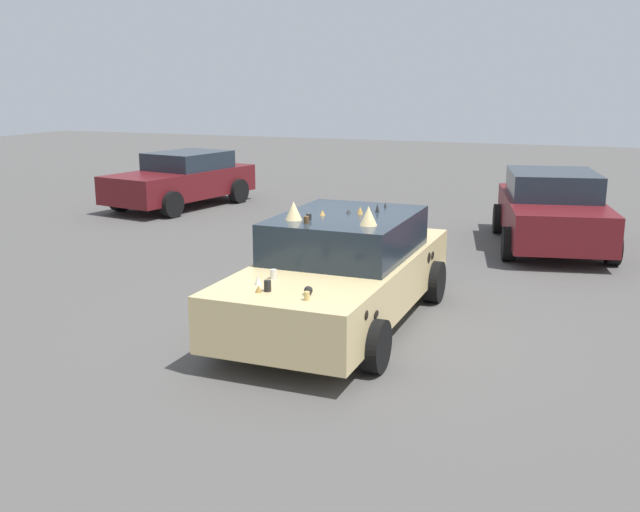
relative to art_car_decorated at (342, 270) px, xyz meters
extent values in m
plane|color=#514F4C|center=(-0.05, 0.00, -0.73)|extent=(60.00, 60.00, 0.00)
cube|color=#D8BC7F|center=(-0.05, 0.00, -0.14)|extent=(4.63, 1.83, 0.65)
cube|color=#1E2833|center=(0.15, 0.00, 0.45)|extent=(2.20, 1.67, 0.53)
cylinder|color=black|center=(-1.48, -0.92, -0.42)|extent=(0.61, 0.22, 0.61)
cylinder|color=black|center=(-1.47, 0.93, -0.42)|extent=(0.61, 0.22, 0.61)
cylinder|color=black|center=(1.38, -0.93, -0.42)|extent=(0.61, 0.22, 0.61)
cylinder|color=black|center=(1.39, 0.92, -0.42)|extent=(0.61, 0.22, 0.61)
ellipsoid|color=black|center=(-1.40, -0.90, -0.08)|extent=(0.16, 0.02, 0.09)
ellipsoid|color=black|center=(-1.88, 0.92, -0.02)|extent=(0.14, 0.02, 0.16)
ellipsoid|color=black|center=(1.08, -0.91, 0.01)|extent=(0.17, 0.02, 0.15)
ellipsoid|color=black|center=(-1.28, -0.90, -0.28)|extent=(0.15, 0.02, 0.13)
ellipsoid|color=black|center=(-1.75, -0.90, 0.01)|extent=(0.12, 0.02, 0.10)
ellipsoid|color=black|center=(0.47, 0.91, -0.18)|extent=(0.19, 0.02, 0.09)
ellipsoid|color=black|center=(1.29, -0.92, -0.01)|extent=(0.16, 0.02, 0.12)
ellipsoid|color=black|center=(-1.22, 0.91, -0.28)|extent=(0.18, 0.02, 0.12)
cylinder|color=black|center=(-1.84, 0.21, 0.25)|extent=(0.11, 0.11, 0.12)
cylinder|color=silver|center=(-1.34, 0.37, 0.24)|extent=(0.10, 0.10, 0.11)
cylinder|color=tan|center=(-2.00, -0.32, 0.23)|extent=(0.07, 0.07, 0.09)
cone|color=#A87A38|center=(-1.92, 0.29, 0.23)|extent=(0.11, 0.11, 0.08)
sphere|color=black|center=(-1.80, -0.25, 0.23)|extent=(0.10, 0.10, 0.10)
cone|color=silver|center=(-1.65, 0.42, 0.24)|extent=(0.12, 0.12, 0.11)
cone|color=black|center=(0.46, -0.33, 0.78)|extent=(0.07, 0.07, 0.12)
cone|color=#A87A38|center=(0.24, -0.15, 0.77)|extent=(0.12, 0.12, 0.11)
cone|color=black|center=(0.88, -0.31, 0.75)|extent=(0.05, 0.05, 0.07)
cone|color=black|center=(0.23, 0.00, 0.75)|extent=(0.09, 0.09, 0.05)
cylinder|color=#51381E|center=(-0.61, 0.26, 0.76)|extent=(0.09, 0.09, 0.09)
cone|color=#A87A38|center=(-0.02, 0.28, 0.76)|extent=(0.09, 0.09, 0.07)
cylinder|color=black|center=(-0.37, 0.32, 0.76)|extent=(0.10, 0.10, 0.07)
cone|color=#D8BC7F|center=(-0.46, -0.49, 0.84)|extent=(0.22, 0.22, 0.24)
cone|color=#D8BC7F|center=(-0.45, 0.50, 0.84)|extent=(0.22, 0.22, 0.24)
cube|color=#5B1419|center=(5.76, -2.23, -0.11)|extent=(4.32, 2.54, 0.70)
cube|color=#1E2833|center=(5.94, -2.19, 0.49)|extent=(2.23, 1.97, 0.50)
cylinder|color=black|center=(4.72, -3.36, -0.42)|extent=(0.65, 0.34, 0.62)
cylinder|color=black|center=(4.35, -1.61, -0.42)|extent=(0.65, 0.34, 0.62)
cylinder|color=black|center=(7.17, -2.84, -0.42)|extent=(0.65, 0.34, 0.62)
cylinder|color=black|center=(6.80, -1.09, -0.42)|extent=(0.65, 0.34, 0.62)
cube|color=#5B1419|center=(7.19, 6.98, -0.12)|extent=(4.35, 2.39, 0.68)
cube|color=#1E2833|center=(7.51, 6.92, 0.44)|extent=(2.17, 1.87, 0.44)
cylinder|color=black|center=(5.79, 6.36, -0.41)|extent=(0.66, 0.33, 0.63)
cylinder|color=black|center=(6.09, 8.05, -0.41)|extent=(0.66, 0.33, 0.63)
cylinder|color=black|center=(8.30, 5.90, -0.41)|extent=(0.66, 0.33, 0.63)
cylinder|color=black|center=(8.60, 7.60, -0.41)|extent=(0.66, 0.33, 0.63)
camera|label=1|loc=(-8.81, -3.14, 2.43)|focal=41.05mm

